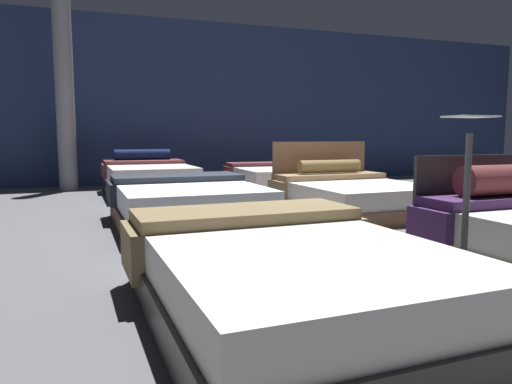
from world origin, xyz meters
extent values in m
cube|color=#5B5B60|center=(0.00, 0.00, -0.01)|extent=(18.00, 18.00, 0.02)
cube|color=navy|center=(0.00, 5.17, 1.75)|extent=(18.00, 0.06, 3.50)
cube|color=#32322B|center=(-1.15, -2.91, 0.11)|extent=(1.59, 2.17, 0.22)
cube|color=silver|center=(-1.15, -2.91, 0.33)|extent=(1.53, 2.11, 0.23)
cube|color=olive|center=(-1.17, -2.17, 0.49)|extent=(1.52, 0.63, 0.08)
cube|color=olive|center=(-1.94, -2.20, 0.30)|extent=(0.10, 0.59, 0.30)
cube|color=olive|center=(-0.40, -2.15, 0.30)|extent=(0.10, 0.59, 0.30)
cube|color=#312E2E|center=(1.12, -1.93, 0.43)|extent=(1.41, 0.06, 0.86)
cube|color=#422553|center=(1.12, -2.19, 0.49)|extent=(1.48, 0.48, 0.08)
cube|color=#422553|center=(0.36, -2.20, 0.32)|extent=(0.09, 0.46, 0.25)
cylinder|color=brown|center=(1.12, -2.22, 0.66)|extent=(0.92, 0.27, 0.26)
cube|color=#503826|center=(-1.11, 0.11, 0.11)|extent=(1.64, 2.07, 0.21)
cube|color=silver|center=(-1.11, 0.11, 0.34)|extent=(1.58, 2.01, 0.26)
cube|color=#272C37|center=(-1.12, 0.73, 0.50)|extent=(1.59, 0.75, 0.07)
cube|color=#272C37|center=(-1.92, 0.72, 0.34)|extent=(0.09, 0.72, 0.25)
cube|color=#272C37|center=(-0.32, 0.75, 0.34)|extent=(0.09, 0.72, 0.25)
cube|color=brown|center=(1.14, 0.14, 0.09)|extent=(1.70, 2.03, 0.18)
cube|color=silver|center=(1.14, 0.14, 0.30)|extent=(1.64, 1.97, 0.23)
cube|color=brown|center=(1.10, 1.12, 0.47)|extent=(1.54, 0.09, 0.94)
cube|color=#8B6F4D|center=(1.11, 0.84, 0.45)|extent=(1.63, 0.56, 0.08)
cube|color=#8B6F4D|center=(0.29, 0.81, 0.27)|extent=(0.10, 0.50, 0.27)
cube|color=#8B6F4D|center=(1.93, 0.87, 0.27)|extent=(0.10, 0.50, 0.27)
cylinder|color=olive|center=(1.11, 0.85, 0.59)|extent=(0.97, 0.22, 0.19)
cube|color=black|center=(-1.17, 3.11, 0.09)|extent=(1.48, 2.19, 0.18)
cube|color=silver|center=(-1.17, 3.11, 0.35)|extent=(1.42, 2.13, 0.34)
cube|color=brown|center=(-1.19, 3.80, 0.55)|extent=(1.42, 0.75, 0.06)
cube|color=brown|center=(-1.90, 3.78, 0.40)|extent=(0.08, 0.72, 0.23)
cube|color=brown|center=(-0.47, 3.82, 0.40)|extent=(0.08, 0.72, 0.23)
cylinder|color=#111D51|center=(-1.19, 3.92, 0.67)|extent=(1.03, 0.23, 0.20)
cube|color=brown|center=(1.20, 3.13, 0.06)|extent=(1.53, 2.01, 0.13)
cube|color=silver|center=(1.20, 3.13, 0.28)|extent=(1.47, 1.95, 0.30)
cube|color=brown|center=(1.21, 3.83, 0.46)|extent=(1.49, 0.55, 0.07)
cube|color=brown|center=(0.45, 3.83, 0.29)|extent=(0.08, 0.53, 0.26)
cube|color=brown|center=(1.97, 3.82, 0.29)|extent=(0.08, 0.53, 0.26)
cylinder|color=#3F3F44|center=(0.00, -2.96, 0.01)|extent=(0.24, 0.24, 0.02)
cylinder|color=#3F3F44|center=(0.00, -2.96, 0.52)|extent=(0.04, 0.04, 1.04)
cube|color=white|center=(0.00, -2.96, 1.14)|extent=(0.28, 0.20, 0.01)
cylinder|color=#99999E|center=(-2.52, 4.45, 1.75)|extent=(0.34, 0.34, 3.50)
camera|label=1|loc=(-2.19, -5.24, 1.02)|focal=33.36mm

